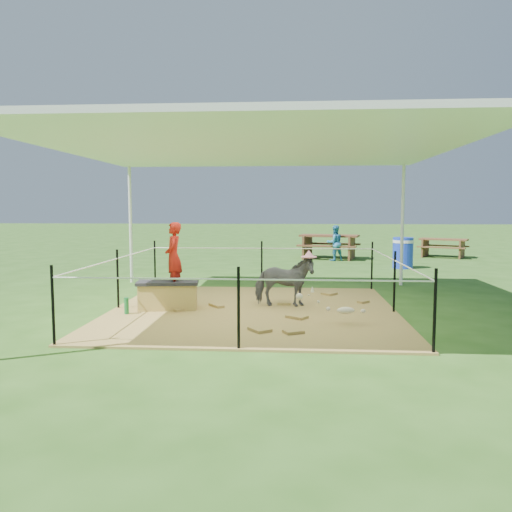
# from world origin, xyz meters

# --- Properties ---
(ground) EXTENTS (90.00, 90.00, 0.00)m
(ground) POSITION_xyz_m (0.00, 0.00, 0.00)
(ground) COLOR #2D5919
(ground) RESTS_ON ground
(hay_patch) EXTENTS (4.60, 4.60, 0.03)m
(hay_patch) POSITION_xyz_m (0.00, 0.00, 0.01)
(hay_patch) COLOR brown
(hay_patch) RESTS_ON ground
(canopy_tent) EXTENTS (6.30, 6.30, 2.90)m
(canopy_tent) POSITION_xyz_m (0.00, 0.00, 2.69)
(canopy_tent) COLOR silver
(canopy_tent) RESTS_ON ground
(rope_fence) EXTENTS (4.54, 4.54, 1.00)m
(rope_fence) POSITION_xyz_m (0.00, -0.00, 0.64)
(rope_fence) COLOR black
(rope_fence) RESTS_ON ground
(straw_bale) EXTENTS (0.98, 0.59, 0.41)m
(straw_bale) POSITION_xyz_m (-1.40, -0.02, 0.24)
(straw_bale) COLOR #A0863A
(straw_bale) RESTS_ON hay_patch
(dark_cloth) EXTENTS (1.05, 0.65, 0.05)m
(dark_cloth) POSITION_xyz_m (-1.40, -0.02, 0.47)
(dark_cloth) COLOR black
(dark_cloth) RESTS_ON straw_bale
(woman) EXTENTS (0.32, 0.44, 1.11)m
(woman) POSITION_xyz_m (-1.30, -0.02, 1.00)
(woman) COLOR red
(woman) RESTS_ON straw_bale
(green_bottle) EXTENTS (0.08, 0.08, 0.26)m
(green_bottle) POSITION_xyz_m (-1.95, -0.47, 0.16)
(green_bottle) COLOR #197232
(green_bottle) RESTS_ON hay_patch
(pony) EXTENTS (1.01, 0.49, 0.84)m
(pony) POSITION_xyz_m (0.49, 0.30, 0.45)
(pony) COLOR #4C4B50
(pony) RESTS_ON hay_patch
(pink_hat) EXTENTS (0.26, 0.26, 0.12)m
(pink_hat) POSITION_xyz_m (0.49, 0.30, 0.93)
(pink_hat) COLOR pink
(pink_hat) RESTS_ON pony
(foal) EXTENTS (0.85, 0.55, 0.44)m
(foal) POSITION_xyz_m (1.39, -0.92, 0.25)
(foal) COLOR beige
(foal) RESTS_ON hay_patch
(trash_barrel) EXTENTS (0.70, 0.70, 0.86)m
(trash_barrel) POSITION_xyz_m (3.72, 6.15, 0.43)
(trash_barrel) COLOR blue
(trash_barrel) RESTS_ON ground
(picnic_table_near) EXTENTS (2.19, 1.80, 0.80)m
(picnic_table_near) POSITION_xyz_m (1.86, 8.70, 0.40)
(picnic_table_near) COLOR #532E1C
(picnic_table_near) RESTS_ON ground
(picnic_table_far) EXTENTS (1.87, 1.67, 0.64)m
(picnic_table_far) POSITION_xyz_m (5.79, 9.42, 0.32)
(picnic_table_far) COLOR brown
(picnic_table_far) RESTS_ON ground
(distant_person) EXTENTS (0.66, 0.59, 1.13)m
(distant_person) POSITION_xyz_m (1.99, 8.02, 0.57)
(distant_person) COLOR teal
(distant_person) RESTS_ON ground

